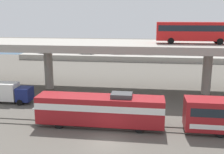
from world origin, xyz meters
name	(u,v)px	position (x,y,z in m)	size (l,w,h in m)	color
ground_plane	(107,142)	(0.00, 0.00, 0.00)	(260.00, 260.00, 0.00)	#565149
rail_strip_near	(111,129)	(0.00, 3.24, 0.06)	(110.00, 0.12, 0.12)	#59544C
rail_strip_far	(113,124)	(0.00, 4.76, 0.06)	(110.00, 0.12, 0.12)	#59544C
train_locomotive	(94,108)	(-2.15, 4.00, 2.19)	(15.83, 3.04, 4.18)	maroon
highway_overpass	(125,47)	(0.00, 20.00, 7.63)	(96.00, 12.43, 8.40)	#9E998E
transit_bus_on_overpass	(195,31)	(11.14, 19.51, 10.46)	(12.00, 2.68, 3.40)	red
service_truck_east	(8,92)	(-16.73, 11.13, 1.64)	(6.80, 2.46, 3.04)	navy
pier_parking_lot	(135,57)	(0.00, 55.00, 0.79)	(68.17, 10.40, 1.58)	#9E998E
parked_car_0	(118,52)	(-5.06, 54.59, 2.35)	(4.17, 1.83, 1.50)	#B7B7BC
parked_car_1	(46,51)	(-27.15, 53.77, 2.35)	(4.38, 1.87, 1.50)	navy
parked_car_3	(87,51)	(-14.34, 53.65, 2.35)	(4.22, 1.93, 1.50)	#9E998C
parked_car_4	(148,52)	(3.52, 54.88, 2.35)	(4.14, 1.99, 1.50)	#0C4C26
parked_car_5	(93,50)	(-13.27, 56.53, 2.35)	(4.69, 1.98, 1.50)	#B7B7BC
parked_car_6	(218,53)	(23.48, 55.74, 2.35)	(4.32, 2.00, 1.50)	#9E998C
parked_car_7	(45,50)	(-28.46, 56.22, 2.35)	(4.22, 1.84, 1.50)	#B7B7BC
harbor_water	(139,50)	(0.00, 78.00, 0.00)	(140.00, 36.00, 0.01)	#2D5170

